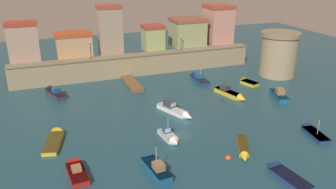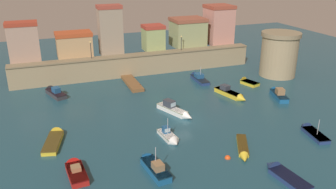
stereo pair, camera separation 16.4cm
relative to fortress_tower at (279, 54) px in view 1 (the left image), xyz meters
The scene contains 21 objects.
ground_plane 29.22m from the fortress_tower, 153.64° to the right, with size 131.39×131.39×0.00m, color #1E4756.
quay_wall 27.92m from the fortress_tower, 158.45° to the left, with size 48.43×2.60×4.26m.
old_town_backdrop 26.63m from the fortress_tower, 148.85° to the left, with size 46.10×5.94×9.67m.
fortress_tower is the anchor object (origin of this frame).
pier_dock 29.44m from the fortress_tower, behind, with size 2.13×8.72×0.70m.
quay_lamp_0 36.57m from the fortress_tower, 163.75° to the left, with size 0.32×0.32×3.28m.
quay_lamp_1 19.62m from the fortress_tower, 148.44° to the left, with size 0.32×0.32×2.99m.
moored_boat_0 9.70m from the fortress_tower, 165.08° to the right, with size 2.88×4.42×1.72m.
moored_boat_2 16.86m from the fortress_tower, 169.21° to the left, with size 1.83×6.96×3.42m.
moored_boat_3 12.69m from the fortress_tower, 126.35° to the right, with size 3.43×6.61×2.11m.
moored_boat_4 32.82m from the fortress_tower, 133.72° to the right, with size 3.93×6.15×1.10m.
moored_boat_5 16.65m from the fortress_tower, 154.12° to the right, with size 3.13×6.97×1.92m.
moored_boat_6 25.60m from the fortress_tower, 116.78° to the right, with size 2.54×5.75×3.10m.
moored_boat_7 43.15m from the fortress_tower, behind, with size 3.73×6.63×2.05m.
moored_boat_8 45.64m from the fortress_tower, 163.95° to the right, with size 3.39×7.15×1.65m.
moored_boat_9 28.31m from the fortress_tower, 158.61° to the right, with size 3.89×6.98×2.06m.
moored_boat_10 41.44m from the fortress_tower, 145.49° to the right, with size 2.23×6.40×3.53m.
moored_boat_11 34.84m from the fortress_tower, 149.33° to the right, with size 1.87×4.65×3.22m.
moored_boat_12 36.63m from the fortress_tower, 125.97° to the right, with size 2.44×6.06×1.72m.
moored_boat_13 47.23m from the fortress_tower, 153.48° to the right, with size 2.11×5.51×1.70m.
mooring_buoy_0 35.14m from the fortress_tower, 135.87° to the right, with size 0.72×0.72×0.72m, color #EA4C19.
Camera 1 is at (-18.34, -42.16, 21.75)m, focal length 37.37 mm.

